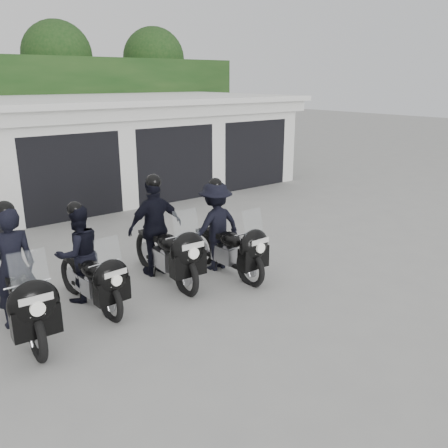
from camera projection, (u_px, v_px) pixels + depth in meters
ground at (198, 289)px, 8.25m from camera, size 80.00×80.00×0.00m
garage_block at (38, 153)px, 13.88m from camera, size 16.40×6.80×2.96m
background_vegetation at (1, 100)px, 17.35m from camera, size 20.00×3.90×5.80m
police_bike_a at (19, 283)px, 6.60m from camera, size 0.74×2.24×1.95m
police_bike_b at (84, 261)px, 7.54m from camera, size 0.82×1.98×1.72m
police_bike_c at (160, 234)px, 8.52m from camera, size 1.09×2.24×1.95m
police_bike_d at (221, 232)px, 8.82m from camera, size 1.10×2.09×1.82m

